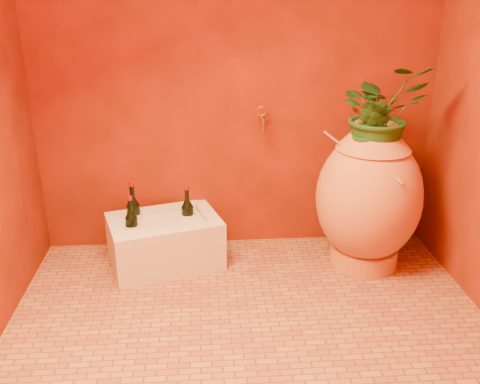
{
  "coord_description": "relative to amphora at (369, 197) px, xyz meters",
  "views": [
    {
      "loc": [
        -0.23,
        -2.28,
        1.65
      ],
      "look_at": [
        -0.03,
        0.35,
        0.61
      ],
      "focal_mm": 40.0,
      "sensor_mm": 36.0,
      "label": 1
    }
  ],
  "objects": [
    {
      "name": "wine_bottle_c",
      "position": [
        -1.42,
        0.03,
        -0.17
      ],
      "size": [
        0.08,
        0.08,
        0.31
      ],
      "color": "black",
      "rests_on": "stone_basin"
    },
    {
      "name": "wall_back",
      "position": [
        -0.77,
        0.38,
        0.8
      ],
      "size": [
        2.5,
        0.02,
        2.5
      ],
      "primitive_type": "cube",
      "color": "#4E1904",
      "rests_on": "ground"
    },
    {
      "name": "floor",
      "position": [
        -0.77,
        -0.62,
        -0.45
      ],
      "size": [
        2.5,
        2.5,
        0.0
      ],
      "primitive_type": "plane",
      "color": "#9A5E32",
      "rests_on": "ground"
    },
    {
      "name": "wine_bottle_b",
      "position": [
        -1.09,
        0.17,
        -0.17
      ],
      "size": [
        0.08,
        0.08,
        0.32
      ],
      "color": "black",
      "rests_on": "stone_basin"
    },
    {
      "name": "plant_main",
      "position": [
        0.03,
        0.01,
        0.51
      ],
      "size": [
        0.58,
        0.53,
        0.55
      ],
      "primitive_type": "imported",
      "rotation": [
        0.0,
        0.0,
        0.22
      ],
      "color": "#184318",
      "rests_on": "amphora"
    },
    {
      "name": "amphora",
      "position": [
        0.0,
        0.0,
        0.0
      ],
      "size": [
        0.81,
        0.81,
        0.9
      ],
      "rotation": [
        0.0,
        0.0,
        -0.36
      ],
      "color": "#C26836",
      "rests_on": "floor"
    },
    {
      "name": "wine_bottle_a",
      "position": [
        -1.42,
        0.17,
        -0.15
      ],
      "size": [
        0.09,
        0.09,
        0.35
      ],
      "color": "black",
      "rests_on": "stone_basin"
    },
    {
      "name": "wall_tap",
      "position": [
        -0.62,
        0.3,
        0.42
      ],
      "size": [
        0.07,
        0.14,
        0.15
      ],
      "color": "olive",
      "rests_on": "wall_back"
    },
    {
      "name": "plant_side",
      "position": [
        -0.04,
        -0.06,
        0.42
      ],
      "size": [
        0.27,
        0.27,
        0.38
      ],
      "primitive_type": "imported",
      "rotation": [
        0.0,
        0.0,
        -0.78
      ],
      "color": "#184318",
      "rests_on": "amphora"
    },
    {
      "name": "stone_basin",
      "position": [
        -1.23,
        0.1,
        -0.3
      ],
      "size": [
        0.75,
        0.63,
        0.31
      ],
      "rotation": [
        0.0,
        0.0,
        0.29
      ],
      "color": "beige",
      "rests_on": "floor"
    }
  ]
}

